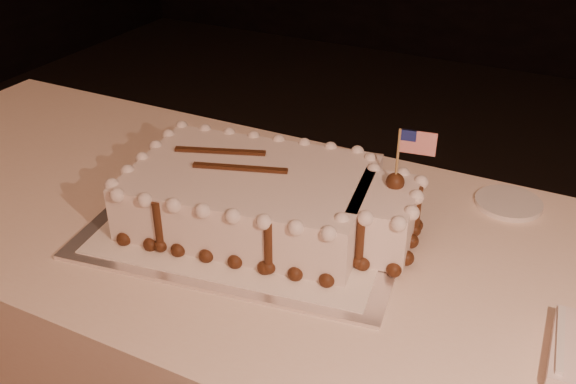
% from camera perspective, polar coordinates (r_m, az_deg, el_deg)
% --- Properties ---
extents(cake_board, '(0.67, 0.54, 0.01)m').
position_cam_1_polar(cake_board, '(1.28, -3.19, -2.66)').
color(cake_board, silver).
rests_on(cake_board, banquet_table).
extents(doily, '(0.60, 0.49, 0.00)m').
position_cam_1_polar(doily, '(1.28, -3.19, -2.47)').
color(doily, white).
rests_on(doily, cake_board).
extents(sheet_cake, '(0.59, 0.39, 0.23)m').
position_cam_1_polar(sheet_cake, '(1.24, -1.88, -0.57)').
color(sheet_cake, white).
rests_on(sheet_cake, doily).
extents(side_plate, '(0.14, 0.14, 0.01)m').
position_cam_1_polar(side_plate, '(1.42, 19.01, -0.92)').
color(side_plate, white).
rests_on(side_plate, banquet_table).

